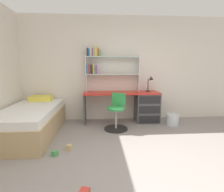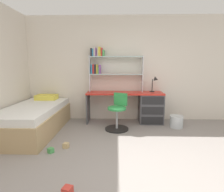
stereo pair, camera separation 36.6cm
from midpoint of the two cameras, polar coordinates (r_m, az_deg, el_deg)
The scene contains 11 objects.
ground_plane at distance 2.39m, azimuth 11.26°, elevation -26.49°, with size 5.95×6.42×0.02m, color gray.
room_shell at distance 3.36m, azimuth -14.72°, elevation 7.98°, with size 5.95×6.42×2.63m.
desk at distance 4.52m, azimuth 12.54°, elevation -3.16°, with size 1.86×0.52×0.76m.
bookshelf_hutch at distance 4.48m, azimuth 0.74°, elevation 10.03°, with size 1.33×0.22×1.09m.
desk_lamp at distance 4.54m, azimuth 15.88°, elevation 4.38°, with size 0.20×0.17×0.38m.
swivel_chair at distance 3.97m, azimuth 4.41°, elevation -6.21°, with size 0.52×0.52×0.80m.
bed_platform at distance 4.09m, azimuth -21.32°, elevation -6.84°, with size 1.02×2.00×0.69m.
waste_bin at distance 4.45m, azimuth 22.15°, elevation -7.61°, with size 0.30×0.30×0.27m, color silver.
toy_block_red_0 at distance 2.20m, azimuth -8.87°, elevation -27.96°, with size 0.10×0.10×0.10m, color red.
toy_block_natural_1 at distance 3.23m, azimuth -11.27°, elevation -15.29°, with size 0.09×0.09×0.09m, color tan.
toy_block_green_2 at distance 3.12m, azimuth -15.71°, elevation -16.46°, with size 0.08×0.08×0.08m, color #479E51.
Camera 2 is at (-0.18, -1.91, 1.38)m, focal length 28.64 mm.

